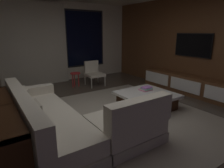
# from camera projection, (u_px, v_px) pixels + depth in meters

# --- Properties ---
(floor) EXTENTS (9.20, 9.20, 0.00)m
(floor) POSITION_uv_depth(u_px,v_px,m) (109.00, 119.00, 3.91)
(floor) COLOR #473D33
(back_wall_with_window) EXTENTS (6.60, 0.30, 2.70)m
(back_wall_with_window) POSITION_uv_depth(u_px,v_px,m) (48.00, 43.00, 6.41)
(back_wall_with_window) COLOR beige
(back_wall_with_window) RESTS_ON floor
(media_wall) EXTENTS (0.12, 7.80, 2.70)m
(media_wall) POSITION_uv_depth(u_px,v_px,m) (203.00, 46.00, 5.21)
(media_wall) COLOR brown
(media_wall) RESTS_ON floor
(area_rug) EXTENTS (3.20, 3.80, 0.01)m
(area_rug) POSITION_uv_depth(u_px,v_px,m) (126.00, 116.00, 4.02)
(area_rug) COLOR gray
(area_rug) RESTS_ON floor
(sectional_couch) EXTENTS (1.98, 2.50, 0.82)m
(sectional_couch) POSITION_uv_depth(u_px,v_px,m) (67.00, 122.00, 3.14)
(sectional_couch) COLOR #B1A997
(sectional_couch) RESTS_ON floor
(coffee_table) EXTENTS (1.16, 1.16, 0.36)m
(coffee_table) POSITION_uv_depth(u_px,v_px,m) (146.00, 100.00, 4.44)
(coffee_table) COLOR #321B0C
(coffee_table) RESTS_ON floor
(book_stack_on_coffee_table) EXTENTS (0.27, 0.22, 0.09)m
(book_stack_on_coffee_table) POSITION_uv_depth(u_px,v_px,m) (146.00, 89.00, 4.60)
(book_stack_on_coffee_table) COLOR pink
(book_stack_on_coffee_table) RESTS_ON coffee_table
(accent_chair_near_window) EXTENTS (0.57, 0.58, 0.78)m
(accent_chair_near_window) POSITION_uv_depth(u_px,v_px,m) (94.00, 72.00, 6.31)
(accent_chair_near_window) COLOR #B2ADA0
(accent_chair_near_window) RESTS_ON floor
(side_stool) EXTENTS (0.32, 0.32, 0.46)m
(side_stool) POSITION_uv_depth(u_px,v_px,m) (75.00, 75.00, 6.07)
(side_stool) COLOR red
(side_stool) RESTS_ON floor
(media_console) EXTENTS (0.46, 3.10, 0.52)m
(media_console) POSITION_uv_depth(u_px,v_px,m) (191.00, 86.00, 5.38)
(media_console) COLOR brown
(media_console) RESTS_ON floor
(mounted_tv) EXTENTS (0.05, 1.11, 0.64)m
(mounted_tv) POSITION_uv_depth(u_px,v_px,m) (193.00, 45.00, 5.35)
(mounted_tv) COLOR black
(console_table_behind_couch) EXTENTS (0.40, 2.10, 0.74)m
(console_table_behind_couch) POSITION_uv_depth(u_px,v_px,m) (2.00, 127.00, 2.72)
(console_table_behind_couch) COLOR #321B0C
(console_table_behind_couch) RESTS_ON floor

